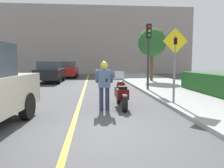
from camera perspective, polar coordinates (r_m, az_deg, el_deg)
ground_plane at (r=4.88m, az=-3.94°, el=-13.71°), size 80.00×80.00×0.00m
sidewalk_curb at (r=10.01m, az=24.23°, el=-3.74°), size 4.40×44.00×0.13m
road_center_line at (r=10.73m, az=-7.81°, el=-2.99°), size 0.12×36.00×0.01m
building_backdrop at (r=30.74m, az=-5.02°, el=11.30°), size 28.00×1.20×9.22m
motorcycle at (r=7.89m, az=2.45°, el=-2.51°), size 0.62×2.12×1.28m
person_biker at (r=7.27m, az=-2.03°, el=0.79°), size 0.59×0.46×1.64m
crossing_sign at (r=8.28m, az=16.07°, el=6.41°), size 0.91×0.08×2.70m
traffic_light at (r=12.15m, az=9.52°, el=10.23°), size 0.26×0.30×3.53m
hedge_row at (r=11.08m, az=25.80°, el=-0.14°), size 0.90×5.98×0.95m
street_tree at (r=18.00m, az=10.43°, el=10.59°), size 2.24×2.24×4.19m
parked_car_black at (r=18.08m, az=-15.79°, el=3.09°), size 1.88×4.20×1.68m
parked_car_red at (r=23.13m, az=-11.41°, el=3.73°), size 1.88×4.20×1.68m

